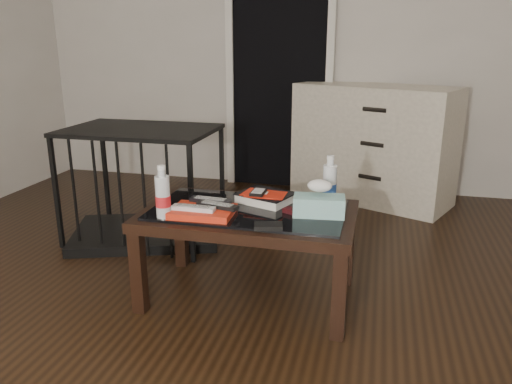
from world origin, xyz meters
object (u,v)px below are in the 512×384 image
water_bottle_right (330,180)px  tissue_box (319,206)px  coffee_table (249,221)px  pet_crate (145,203)px  dresser (373,144)px  textbook (266,197)px  water_bottle_left (163,192)px

water_bottle_right → tissue_box: 0.20m
coffee_table → tissue_box: 0.35m
tissue_box → pet_crate: bearing=146.6°
dresser → pet_crate: size_ratio=1.24×
dresser → tissue_box: (-0.20, -1.79, 0.06)m
textbook → water_bottle_left: bearing=-120.7°
coffee_table → pet_crate: size_ratio=0.95×
water_bottle_right → tissue_box: bearing=-98.0°
water_bottle_left → pet_crate: bearing=122.3°
textbook → pet_crate: bearing=172.6°
coffee_table → tissue_box: (0.33, -0.01, 0.11)m
water_bottle_right → water_bottle_left: bearing=-151.7°
textbook → water_bottle_right: 0.32m
pet_crate → water_bottle_right: bearing=-38.6°
coffee_table → dresser: bearing=73.2°
pet_crate → tissue_box: bearing=-46.6°
pet_crate → water_bottle_left: pet_crate is taller
coffee_table → water_bottle_right: water_bottle_right is taller
water_bottle_left → water_bottle_right: same height
water_bottle_right → tissue_box: water_bottle_right is taller
textbook → water_bottle_left: (-0.40, -0.32, 0.10)m
pet_crate → water_bottle_left: bearing=-77.3°
dresser → textbook: (-0.48, -1.66, 0.03)m
tissue_box → water_bottle_left: bearing=-170.5°
coffee_table → pet_crate: pet_crate is taller
coffee_table → pet_crate: (-0.84, 0.59, -0.17)m
textbook → tissue_box: tissue_box is taller
textbook → water_bottle_right: size_ratio=1.05×
water_bottle_left → water_bottle_right: size_ratio=1.00×
dresser → textbook: 1.72m
water_bottle_left → tissue_box: (0.68, 0.19, -0.07)m
water_bottle_right → tissue_box: (-0.03, -0.19, -0.07)m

